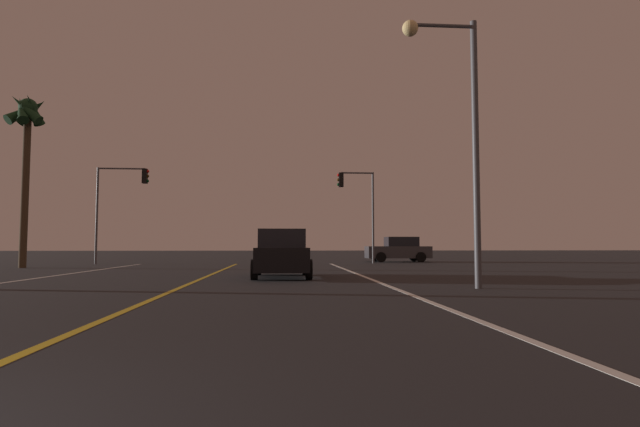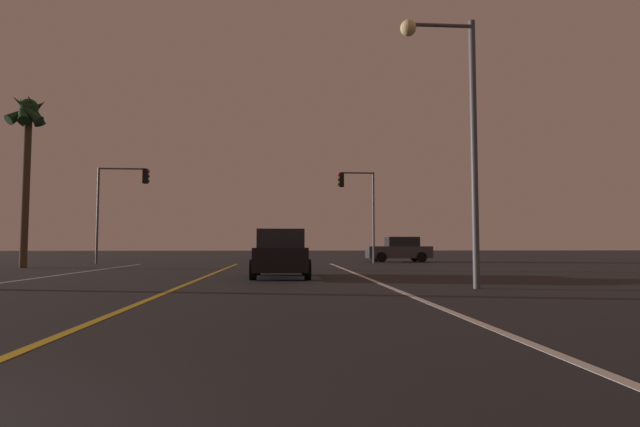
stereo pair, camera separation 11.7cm
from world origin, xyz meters
TOP-DOWN VIEW (x-y plane):
  - lane_edge_right at (5.73, 11.14)m, footprint 0.16×34.29m
  - lane_center_divider at (0.00, 11.14)m, footprint 0.16×34.29m
  - car_lead_same_lane at (2.73, 15.53)m, footprint 2.02×4.30m
  - car_crossing_side at (10.69, 31.24)m, footprint 4.30×2.02m
  - traffic_light_near_right at (7.45, 28.79)m, footprint 2.36×0.36m
  - traffic_light_near_left at (-7.07, 28.79)m, footprint 3.13×0.36m
  - street_lamp_right_near at (7.45, 10.57)m, footprint 2.07×0.44m
  - palm_tree_left_mid at (-10.30, 23.86)m, footprint 2.04×2.13m

SIDE VIEW (x-z plane):
  - lane_edge_right at x=5.73m, z-range 0.00..0.01m
  - lane_center_divider at x=0.00m, z-range 0.00..0.01m
  - car_lead_same_lane at x=2.73m, z-range -0.03..1.67m
  - car_crossing_side at x=10.69m, z-range -0.03..1.67m
  - traffic_light_near_right at x=7.45m, z-range 1.33..7.10m
  - traffic_light_near_left at x=-7.07m, z-range 1.40..7.27m
  - street_lamp_right_near at x=7.45m, z-range 1.03..8.31m
  - palm_tree_left_mid at x=-10.30m, z-range 2.70..11.64m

